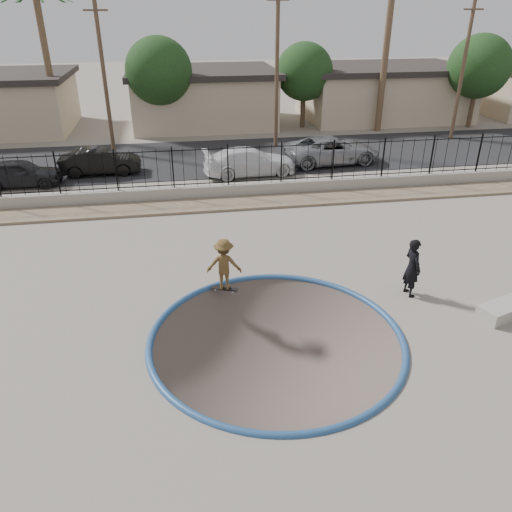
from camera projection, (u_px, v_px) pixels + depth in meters
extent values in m
cube|color=slate|center=(225.00, 205.00, 25.51)|extent=(120.00, 120.00, 2.20)
torus|color=navy|center=(276.00, 339.00, 13.58)|extent=(7.04, 7.04, 0.20)
cube|color=#917D5F|center=(232.00, 204.00, 22.52)|extent=(42.00, 1.60, 0.11)
cube|color=#9E988B|center=(229.00, 191.00, 23.38)|extent=(42.00, 0.45, 0.60)
cube|color=black|center=(228.00, 182.00, 23.18)|extent=(40.00, 0.04, 0.03)
cube|color=black|center=(227.00, 148.00, 22.47)|extent=(40.00, 0.04, 0.04)
cube|color=black|center=(216.00, 157.00, 29.39)|extent=(90.00, 8.00, 0.04)
cube|color=#C1AF8A|center=(203.00, 99.00, 36.96)|extent=(10.00, 8.00, 3.50)
cube|color=#2C2624|center=(202.00, 72.00, 36.07)|extent=(10.60, 8.60, 0.40)
cube|color=#C1AF8A|center=(382.00, 94.00, 38.99)|extent=(12.00, 8.00, 3.50)
cube|color=#2C2624|center=(385.00, 68.00, 38.10)|extent=(12.60, 8.60, 0.40)
cylinder|color=brown|center=(48.00, 66.00, 32.06)|extent=(0.44, 0.44, 9.00)
cylinder|color=brown|center=(385.00, 56.00, 33.27)|extent=(0.44, 0.44, 10.00)
cylinder|color=#473323|center=(104.00, 75.00, 28.24)|extent=(0.24, 0.24, 9.00)
cube|color=#473323|center=(95.00, 10.00, 26.74)|extent=(1.30, 0.10, 0.10)
cylinder|color=#473323|center=(277.00, 67.00, 29.58)|extent=(0.24, 0.24, 9.50)
cube|color=#473323|center=(278.00, 0.00, 27.97)|extent=(1.30, 0.10, 0.10)
cylinder|color=#473323|center=(463.00, 68.00, 31.44)|extent=(0.24, 0.24, 9.00)
cube|color=#473323|center=(474.00, 9.00, 29.94)|extent=(1.30, 0.10, 0.10)
cylinder|color=#473323|center=(162.00, 113.00, 33.56)|extent=(0.34, 0.34, 3.00)
sphere|color=#143311|center=(159.00, 71.00, 32.33)|extent=(4.32, 4.32, 4.32)
cylinder|color=#473323|center=(303.00, 108.00, 35.94)|extent=(0.34, 0.34, 2.75)
sphere|color=#143311|center=(304.00, 72.00, 34.82)|extent=(3.96, 3.96, 3.96)
cylinder|color=#473323|center=(472.00, 106.00, 35.87)|extent=(0.34, 0.34, 3.00)
sphere|color=#143311|center=(479.00, 66.00, 34.65)|extent=(4.32, 4.32, 4.32)
imported|color=brown|center=(224.00, 267.00, 15.48)|extent=(1.18, 0.81, 1.68)
cube|color=black|center=(225.00, 289.00, 15.84)|extent=(0.87, 0.52, 0.02)
cylinder|color=silver|center=(215.00, 290.00, 15.84)|extent=(0.06, 0.05, 0.06)
cylinder|color=silver|center=(217.00, 287.00, 15.98)|extent=(0.06, 0.05, 0.06)
cylinder|color=silver|center=(233.00, 292.00, 15.73)|extent=(0.06, 0.05, 0.06)
cylinder|color=silver|center=(234.00, 289.00, 15.86)|extent=(0.06, 0.05, 0.06)
imported|color=black|center=(412.00, 267.00, 15.25)|extent=(0.55, 0.75, 1.88)
cube|color=#9D978B|center=(504.00, 310.00, 14.49)|extent=(1.74, 1.18, 0.40)
imported|color=black|center=(20.00, 173.00, 24.48)|extent=(3.92, 1.62, 1.33)
imported|color=black|center=(100.00, 161.00, 26.19)|extent=(4.16, 1.51, 1.36)
imported|color=white|center=(250.00, 161.00, 26.12)|extent=(5.01, 2.41, 1.41)
imported|color=gray|center=(332.00, 150.00, 27.98)|extent=(5.54, 2.96, 1.48)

